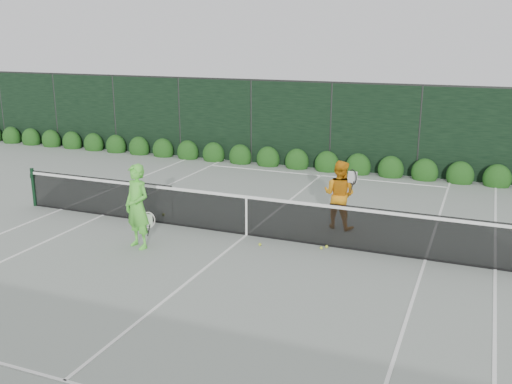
% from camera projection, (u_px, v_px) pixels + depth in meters
% --- Properties ---
extents(ground, '(80.00, 80.00, 0.00)m').
position_uv_depth(ground, '(247.00, 235.00, 13.55)').
color(ground, gray).
rests_on(ground, ground).
extents(tennis_net, '(12.90, 0.10, 1.07)m').
position_uv_depth(tennis_net, '(246.00, 214.00, 13.41)').
color(tennis_net, '#11331B').
rests_on(tennis_net, ground).
extents(player_woman, '(0.80, 0.66, 1.90)m').
position_uv_depth(player_woman, '(137.00, 206.00, 12.54)').
color(player_woman, '#5BD83F').
rests_on(player_woman, ground).
extents(player_man, '(0.94, 0.78, 1.69)m').
position_uv_depth(player_man, '(339.00, 194.00, 13.87)').
color(player_man, orange).
rests_on(player_man, ground).
extents(court_lines, '(11.03, 23.83, 0.01)m').
position_uv_depth(court_lines, '(247.00, 235.00, 13.54)').
color(court_lines, white).
rests_on(court_lines, ground).
extents(windscreen_fence, '(32.00, 21.07, 3.06)m').
position_uv_depth(windscreen_fence, '(190.00, 204.00, 10.72)').
color(windscreen_fence, black).
rests_on(windscreen_fence, ground).
extents(hedge_row, '(31.66, 0.65, 0.94)m').
position_uv_depth(hedge_row, '(327.00, 164.00, 19.86)').
color(hedge_row, '#12370F').
rests_on(hedge_row, ground).
extents(tennis_balls, '(4.76, 1.15, 0.07)m').
position_uv_depth(tennis_balls, '(238.00, 234.00, 13.50)').
color(tennis_balls, '#C0D32F').
rests_on(tennis_balls, ground).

